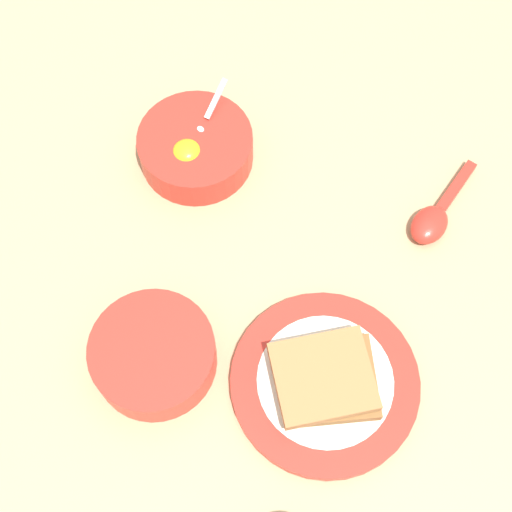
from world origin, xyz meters
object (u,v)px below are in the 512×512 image
Objects in this scene: toast_sandwich at (325,379)px; congee_bowl at (153,354)px; toast_plate at (325,382)px; soup_spoon at (434,218)px; egg_bowl at (196,147)px.

toast_sandwich is 0.19m from congee_bowl.
congee_bowl is (0.15, 0.12, 0.02)m from toast_plate.
soup_spoon reaches higher than toast_plate.
toast_plate is 0.02m from toast_sandwich.
soup_spoon is at bearing -78.61° from toast_sandwich.
egg_bowl is 0.34m from toast_sandwich.
toast_plate is (-0.33, 0.10, -0.02)m from egg_bowl.
egg_bowl is 1.04× the size of soup_spoon.
toast_sandwich is (-0.00, 0.00, 0.02)m from toast_plate.
congee_bowl reaches higher than toast_sandwich.
congee_bowl is at bearing 74.48° from soup_spoon.
congee_bowl reaches higher than soup_spoon.
egg_bowl reaches higher than toast_sandwich.
toast_sandwich is at bearing 162.89° from egg_bowl.
toast_plate is at bearing 163.27° from egg_bowl.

